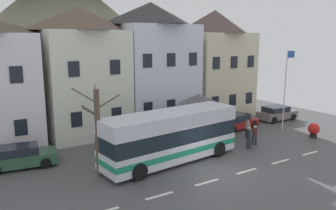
% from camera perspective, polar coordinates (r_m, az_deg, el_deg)
% --- Properties ---
extents(ground_plane, '(40.00, 60.00, 0.07)m').
position_cam_1_polar(ground_plane, '(20.50, 8.18, -11.12)').
color(ground_plane, '#4C4C4F').
extents(townhouse_01, '(6.22, 6.14, 10.13)m').
position_cam_1_polar(townhouse_01, '(27.87, -14.40, 5.41)').
color(townhouse_01, silver).
rests_on(townhouse_01, ground_plane).
extents(townhouse_02, '(6.65, 6.84, 10.91)m').
position_cam_1_polar(townhouse_02, '(30.74, -2.88, 6.98)').
color(townhouse_02, silver).
rests_on(townhouse_02, ground_plane).
extents(townhouse_03, '(6.45, 5.86, 10.49)m').
position_cam_1_polar(townhouse_03, '(34.28, 7.85, 6.98)').
color(townhouse_03, beige).
rests_on(townhouse_03, ground_plane).
extents(hilltop_castle, '(42.82, 42.82, 25.42)m').
position_cam_1_polar(hilltop_castle, '(49.49, -17.45, 12.36)').
color(hilltop_castle, '#71705A').
rests_on(hilltop_castle, ground_plane).
extents(transit_bus, '(9.54, 3.43, 3.26)m').
position_cam_1_polar(transit_bus, '(21.15, 0.50, -5.49)').
color(transit_bus, silver).
rests_on(transit_bus, ground_plane).
extents(bus_shelter, '(3.60, 3.60, 3.46)m').
position_cam_1_polar(bus_shelter, '(26.48, 5.18, 0.70)').
color(bus_shelter, '#473D33').
rests_on(bus_shelter, ground_plane).
extents(parked_car_00, '(3.95, 2.01, 1.35)m').
position_cam_1_polar(parked_car_00, '(33.91, 18.04, -1.34)').
color(parked_car_00, slate).
rests_on(parked_car_00, ground_plane).
extents(parked_car_01, '(4.35, 2.31, 1.35)m').
position_cam_1_polar(parked_car_01, '(22.50, -24.01, -8.07)').
color(parked_car_01, '#2E563B').
rests_on(parked_car_01, ground_plane).
extents(parked_car_02, '(4.35, 2.31, 1.32)m').
position_cam_1_polar(parked_car_02, '(29.66, 11.47, -2.80)').
color(parked_car_02, maroon).
rests_on(parked_car_02, ground_plane).
extents(pedestrian_00, '(0.30, 0.30, 1.64)m').
position_cam_1_polar(pedestrian_00, '(24.48, 13.66, -5.37)').
color(pedestrian_00, '#2D2D38').
rests_on(pedestrian_00, ground_plane).
extents(pedestrian_01, '(0.35, 0.35, 1.48)m').
position_cam_1_polar(pedestrian_01, '(25.54, 14.58, -4.80)').
color(pedestrian_01, '#2D2D38').
rests_on(pedestrian_01, ground_plane).
extents(pedestrian_02, '(0.33, 0.39, 1.48)m').
position_cam_1_polar(pedestrian_02, '(27.23, 13.40, -3.89)').
color(pedestrian_02, '#2D2D38').
rests_on(pedestrian_02, ground_plane).
extents(public_bench, '(1.63, 0.48, 0.87)m').
position_cam_1_polar(public_bench, '(28.30, 0.75, -3.62)').
color(public_bench, '#473828').
rests_on(public_bench, ground_plane).
extents(flagpole, '(0.95, 0.10, 6.81)m').
position_cam_1_polar(flagpole, '(29.66, 19.47, 3.30)').
color(flagpole, silver).
rests_on(flagpole, ground_plane).
extents(harbour_buoy, '(0.91, 0.91, 1.16)m').
position_cam_1_polar(harbour_buoy, '(29.05, 23.62, -3.82)').
color(harbour_buoy, black).
rests_on(harbour_buoy, ground_plane).
extents(bare_tree_01, '(2.44, 1.36, 5.18)m').
position_cam_1_polar(bare_tree_01, '(19.30, -11.89, -4.35)').
color(bare_tree_01, brown).
rests_on(bare_tree_01, ground_plane).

